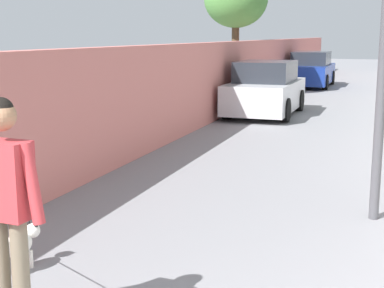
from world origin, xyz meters
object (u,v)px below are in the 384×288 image
person_skateboarder (6,198)px  car_near (265,90)px  car_far (311,70)px  dog (20,243)px

person_skateboarder → car_near: (12.74, 0.82, -0.42)m
person_skateboarder → car_near: bearing=3.7°
car_far → dog: bearing=-179.9°
person_skateboarder → car_far: bearing=2.1°
person_skateboarder → car_near: 12.77m
dog → car_near: bearing=0.2°
person_skateboarder → car_far: size_ratio=0.42×
car_near → person_skateboarder: bearing=-176.3°
car_far → person_skateboarder: bearing=-177.9°
person_skateboarder → dog: bearing=34.1°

